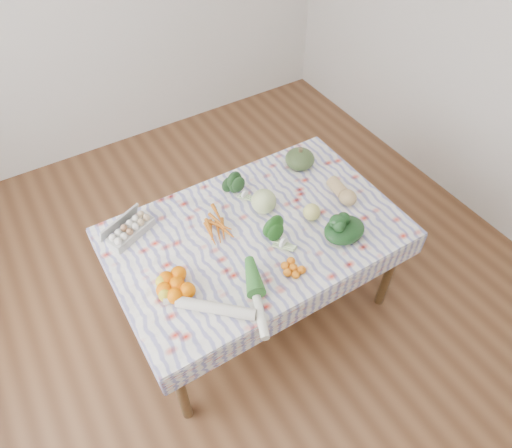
% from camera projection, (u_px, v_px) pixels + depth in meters
% --- Properties ---
extents(ground, '(4.50, 4.50, 0.00)m').
position_uv_depth(ground, '(256.00, 302.00, 3.19)').
color(ground, brown).
rests_on(ground, ground).
extents(dining_table, '(1.60, 1.00, 0.75)m').
position_uv_depth(dining_table, '(256.00, 240.00, 2.68)').
color(dining_table, brown).
rests_on(dining_table, ground).
extents(tablecloth, '(1.66, 1.06, 0.01)m').
position_uv_depth(tablecloth, '(256.00, 231.00, 2.63)').
color(tablecloth, white).
rests_on(tablecloth, dining_table).
extents(egg_carton, '(0.30, 0.21, 0.08)m').
position_uv_depth(egg_carton, '(131.00, 231.00, 2.57)').
color(egg_carton, '#B7B8B2').
rests_on(egg_carton, tablecloth).
extents(carrot_bunch, '(0.21, 0.19, 0.04)m').
position_uv_depth(carrot_bunch, '(214.00, 226.00, 2.62)').
color(carrot_bunch, orange).
rests_on(carrot_bunch, tablecloth).
extents(kale_bunch, '(0.18, 0.17, 0.13)m').
position_uv_depth(kale_bunch, '(239.00, 187.00, 2.77)').
color(kale_bunch, '#1B3D1A').
rests_on(kale_bunch, tablecloth).
extents(kabocha_squash, '(0.21, 0.21, 0.13)m').
position_uv_depth(kabocha_squash, '(300.00, 159.00, 2.95)').
color(kabocha_squash, '#3F542B').
rests_on(kabocha_squash, tablecloth).
extents(cabbage, '(0.17, 0.17, 0.15)m').
position_uv_depth(cabbage, '(264.00, 201.00, 2.68)').
color(cabbage, '#C2D588').
rests_on(cabbage, tablecloth).
extents(butternut_squash, '(0.12, 0.23, 0.10)m').
position_uv_depth(butternut_squash, '(342.00, 191.00, 2.77)').
color(butternut_squash, tan).
rests_on(butternut_squash, tablecloth).
extents(orange_cluster, '(0.28, 0.28, 0.09)m').
position_uv_depth(orange_cluster, '(177.00, 284.00, 2.32)').
color(orange_cluster, '#FF7000').
rests_on(orange_cluster, tablecloth).
extents(broccoli, '(0.21, 0.21, 0.12)m').
position_uv_depth(broccoli, '(275.00, 236.00, 2.52)').
color(broccoli, '#1B5117').
rests_on(broccoli, tablecloth).
extents(mandarin_cluster, '(0.18, 0.18, 0.05)m').
position_uv_depth(mandarin_cluster, '(293.00, 267.00, 2.42)').
color(mandarin_cluster, orange).
rests_on(mandarin_cluster, tablecloth).
extents(grapefruit, '(0.12, 0.12, 0.10)m').
position_uv_depth(grapefruit, '(312.00, 212.00, 2.65)').
color(grapefruit, '#DED970').
rests_on(grapefruit, tablecloth).
extents(spinach_bag, '(0.30, 0.28, 0.11)m').
position_uv_depth(spinach_bag, '(344.00, 230.00, 2.55)').
color(spinach_bag, black).
rests_on(spinach_bag, tablecloth).
extents(daikon, '(0.35, 0.33, 0.06)m').
position_uv_depth(daikon, '(216.00, 308.00, 2.24)').
color(daikon, silver).
rests_on(daikon, tablecloth).
extents(leek, '(0.21, 0.43, 0.05)m').
position_uv_depth(leek, '(257.00, 299.00, 2.29)').
color(leek, white).
rests_on(leek, tablecloth).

